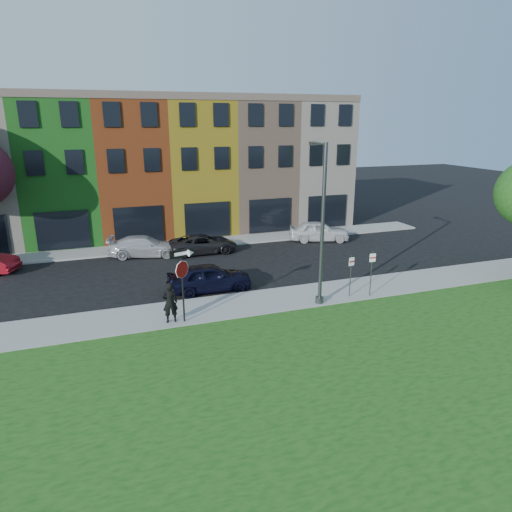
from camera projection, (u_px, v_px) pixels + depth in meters
name	position (u px, v px, depth m)	size (l,w,h in m)	color
ground	(296.00, 327.00, 19.85)	(120.00, 120.00, 0.00)	black
sidewalk_near	(307.00, 296.00, 23.18)	(40.00, 3.00, 0.12)	gray
sidewalk_far	(171.00, 246.00, 32.44)	(40.00, 2.40, 0.12)	gray
rowhouse_block	(161.00, 167.00, 36.77)	(30.00, 10.12, 10.00)	beige
stop_sign	(182.00, 271.00, 19.46)	(1.03, 0.29, 3.30)	black
man	(170.00, 302.00, 19.84)	(0.68, 0.45, 1.84)	black
sedan_near	(209.00, 277.00, 23.85)	(4.45, 1.93, 1.49)	black
parked_car_silver	(145.00, 246.00, 30.02)	(4.92, 2.81, 1.34)	#B1B2B6
parked_car_dark	(203.00, 244.00, 30.75)	(4.57, 2.12, 1.27)	black
parked_car_white	(319.00, 231.00, 33.79)	(4.74, 3.07, 1.50)	silver
street_lamp	(321.00, 225.00, 21.31)	(0.75, 2.56, 7.60)	#434648
parking_sign_a	(351.00, 271.00, 22.62)	(0.32, 0.11, 2.14)	#434648
parking_sign_b	(372.00, 268.00, 22.68)	(0.32, 0.10, 2.34)	#434648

